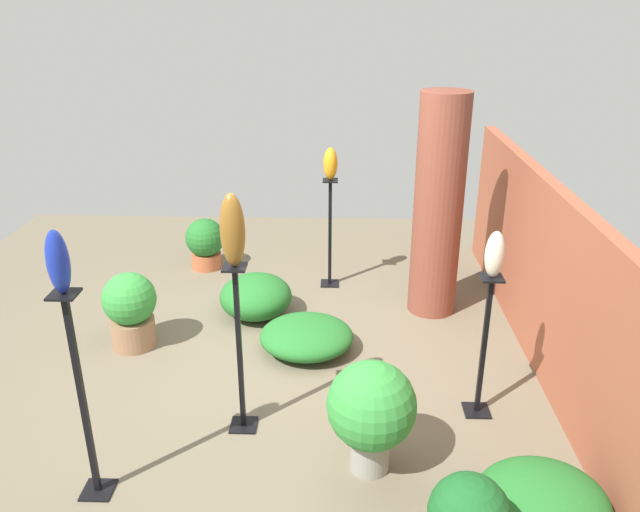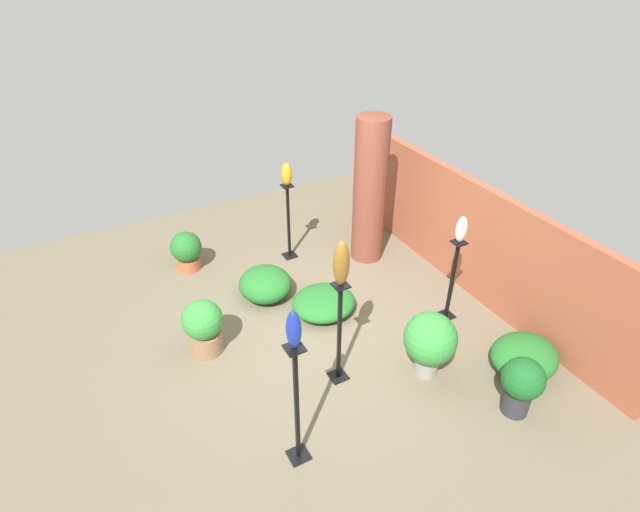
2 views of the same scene
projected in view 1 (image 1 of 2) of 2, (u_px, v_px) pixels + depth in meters
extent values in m
plane|color=#6B604C|center=(283.00, 369.00, 5.43)|extent=(8.00, 8.00, 0.00)
cube|color=#9E5138|center=(555.00, 291.00, 5.05)|extent=(5.60, 0.12, 1.59)
cylinder|color=brown|center=(438.00, 207.00, 6.06)|extent=(0.48, 0.48, 2.21)
cube|color=black|center=(244.00, 425.00, 4.71)|extent=(0.20, 0.20, 0.01)
cube|color=black|center=(239.00, 351.00, 4.46)|extent=(0.04, 0.04, 1.32)
cube|color=black|center=(235.00, 267.00, 4.21)|extent=(0.16, 0.16, 0.02)
cube|color=black|center=(330.00, 283.00, 7.03)|extent=(0.20, 0.20, 0.01)
cube|color=black|center=(330.00, 234.00, 6.79)|extent=(0.04, 0.04, 1.21)
cube|color=black|center=(330.00, 180.00, 6.56)|extent=(0.16, 0.16, 0.02)
cube|color=black|center=(476.00, 410.00, 4.88)|extent=(0.20, 0.20, 0.01)
cube|color=black|center=(484.00, 347.00, 4.66)|extent=(0.04, 0.04, 1.16)
cube|color=black|center=(492.00, 278.00, 4.43)|extent=(0.16, 0.16, 0.02)
cube|color=black|center=(98.00, 490.00, 4.09)|extent=(0.20, 0.20, 0.01)
cube|color=black|center=(82.00, 399.00, 3.82)|extent=(0.04, 0.04, 1.45)
cube|color=black|center=(64.00, 294.00, 3.54)|extent=(0.16, 0.16, 0.02)
ellipsoid|color=brown|center=(233.00, 230.00, 4.11)|extent=(0.16, 0.17, 0.52)
ellipsoid|color=orange|center=(330.00, 164.00, 6.49)|extent=(0.17, 0.15, 0.34)
ellipsoid|color=beige|center=(495.00, 254.00, 4.37)|extent=(0.13, 0.14, 0.35)
ellipsoid|color=#192D9E|center=(58.00, 262.00, 3.46)|extent=(0.14, 0.13, 0.38)
cylinder|color=#B25B38|center=(207.00, 260.00, 7.43)|extent=(0.35, 0.35, 0.18)
sphere|color=#236B28|center=(205.00, 238.00, 7.32)|extent=(0.46, 0.46, 0.46)
cylinder|color=gray|center=(370.00, 452.00, 4.26)|extent=(0.27, 0.27, 0.26)
sphere|color=#338C38|center=(372.00, 405.00, 4.11)|extent=(0.60, 0.60, 0.60)
cylinder|color=#936B4C|center=(134.00, 332.00, 5.75)|extent=(0.40, 0.40, 0.27)
sphere|color=#338C38|center=(129.00, 299.00, 5.62)|extent=(0.48, 0.48, 0.48)
ellipsoid|color=#236B28|center=(542.00, 503.00, 3.74)|extent=(0.71, 0.80, 0.39)
ellipsoid|color=#236B28|center=(256.00, 296.00, 6.27)|extent=(0.75, 0.72, 0.42)
ellipsoid|color=#236B28|center=(307.00, 336.00, 5.66)|extent=(0.78, 0.85, 0.29)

